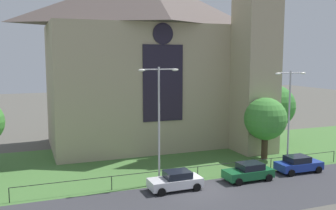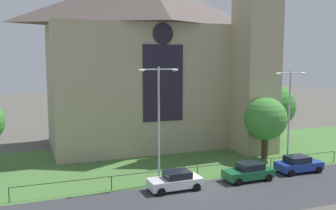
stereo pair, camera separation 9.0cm
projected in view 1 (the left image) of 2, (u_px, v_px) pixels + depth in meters
ground at (157, 159)px, 39.20m from camera, size 160.00×160.00×0.00m
road_asphalt at (211, 199)px, 28.07m from camera, size 120.00×8.00×0.01m
grass_verge at (164, 164)px, 37.35m from camera, size 120.00×20.00×0.01m
church_building at (153, 58)px, 44.65m from camera, size 23.20×16.20×26.00m
iron_railing at (198, 168)px, 32.50m from camera, size 29.99×0.07×1.13m
tree_right_near at (265, 119)px, 38.61m from camera, size 4.34×4.34×6.36m
tree_right_far at (274, 106)px, 45.60m from camera, size 5.15×5.15×7.13m
streetlamp_near at (159, 112)px, 30.52m from camera, size 3.37×0.26×9.66m
streetlamp_far at (289, 108)px, 35.06m from camera, size 3.37×0.26×9.18m
parked_car_white at (176, 181)px, 29.93m from camera, size 4.22×2.06×1.51m
parked_car_green at (249, 172)px, 32.24m from camera, size 4.23×2.08×1.51m
parked_car_blue at (298, 164)px, 34.55m from camera, size 4.24×2.11×1.51m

